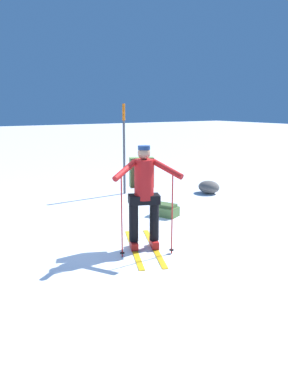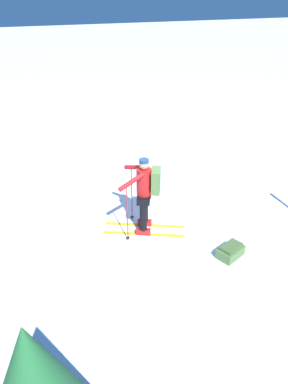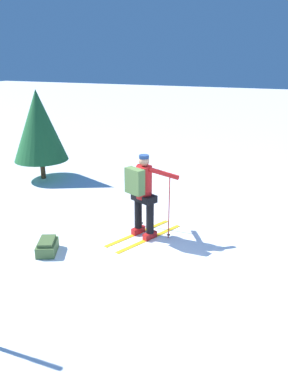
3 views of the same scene
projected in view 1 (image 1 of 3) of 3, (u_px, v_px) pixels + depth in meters
The scene contains 5 objects.
ground_plane at pixel (97, 239), 6.52m from camera, with size 80.00×80.00×0.00m, color white.
skier at pixel (144, 190), 5.91m from camera, with size 1.75×1.18×1.67m.
dropped_backpack at pixel (165, 210), 7.86m from camera, with size 0.61×0.52×0.26m.
trail_marker at pixel (124, 143), 9.61m from camera, with size 0.07×0.07×2.32m.
rock_boulder at pixel (209, 187), 9.91m from camera, with size 0.60×0.51×0.33m, color #5B5651.
Camera 1 is at (-5.66, 2.59, 2.25)m, focal length 35.00 mm.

